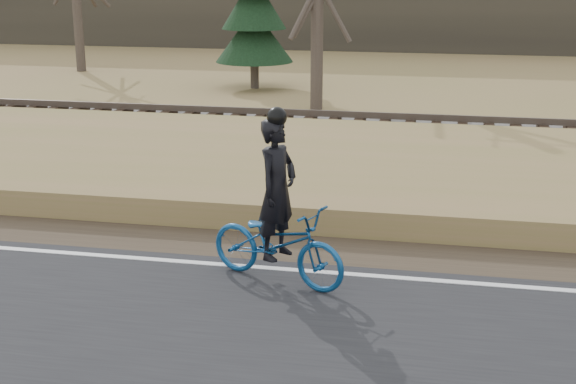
# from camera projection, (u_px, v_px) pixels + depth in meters

# --- Properties ---
(ground) EXTENTS (120.00, 120.00, 0.00)m
(ground) POSITION_uv_depth(u_px,v_px,m) (203.00, 273.00, 11.21)
(ground) COLOR olive
(ground) RESTS_ON ground
(road) EXTENTS (120.00, 6.00, 0.06)m
(road) POSITION_uv_depth(u_px,v_px,m) (136.00, 354.00, 8.84)
(road) COLOR black
(road) RESTS_ON ground
(edge_line) EXTENTS (120.00, 0.12, 0.01)m
(edge_line) POSITION_uv_depth(u_px,v_px,m) (207.00, 263.00, 11.38)
(edge_line) COLOR silver
(edge_line) RESTS_ON road
(shoulder) EXTENTS (120.00, 1.60, 0.04)m
(shoulder) POSITION_uv_depth(u_px,v_px,m) (226.00, 243.00, 12.33)
(shoulder) COLOR #473A2B
(shoulder) RESTS_ON ground
(embankment) EXTENTS (120.00, 5.00, 0.44)m
(embankment) POSITION_uv_depth(u_px,v_px,m) (269.00, 180.00, 15.10)
(embankment) COLOR olive
(embankment) RESTS_ON ground
(ballast) EXTENTS (120.00, 3.00, 0.45)m
(ballast) POSITION_uv_depth(u_px,v_px,m) (304.00, 137.00, 18.67)
(ballast) COLOR slate
(ballast) RESTS_ON ground
(railroad) EXTENTS (120.00, 2.40, 0.29)m
(railroad) POSITION_uv_depth(u_px,v_px,m) (305.00, 124.00, 18.59)
(railroad) COLOR black
(railroad) RESTS_ON ballast
(cyclist) EXTENTS (2.15, 1.40, 2.37)m
(cyclist) POSITION_uv_depth(u_px,v_px,m) (277.00, 228.00, 10.57)
(cyclist) COLOR navy
(cyclist) RESTS_ON road
(conifer) EXTENTS (2.60, 2.60, 5.91)m
(conifer) POSITION_uv_depth(u_px,v_px,m) (254.00, 4.00, 26.41)
(conifer) COLOR #4C4138
(conifer) RESTS_ON ground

